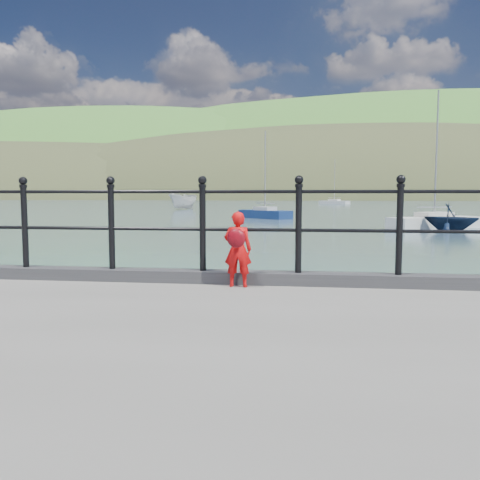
# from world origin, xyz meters

# --- Properties ---
(ground) EXTENTS (600.00, 600.00, 0.00)m
(ground) POSITION_xyz_m (0.00, 0.00, 0.00)
(ground) COLOR #2D4251
(ground) RESTS_ON ground
(kerb) EXTENTS (60.00, 0.30, 0.15)m
(kerb) POSITION_xyz_m (0.00, -0.15, 1.07)
(kerb) COLOR #28282B
(kerb) RESTS_ON quay
(railing) EXTENTS (18.11, 0.11, 1.20)m
(railing) POSITION_xyz_m (0.00, -0.15, 1.82)
(railing) COLOR black
(railing) RESTS_ON kerb
(far_shore) EXTENTS (830.00, 200.00, 156.00)m
(far_shore) POSITION_xyz_m (38.34, 239.41, -22.57)
(far_shore) COLOR #333A21
(far_shore) RESTS_ON ground
(child) EXTENTS (0.34, 0.30, 0.91)m
(child) POSITION_xyz_m (-0.12, -0.41, 1.47)
(child) COLOR red
(child) RESTS_ON quay
(launch_white) EXTENTS (3.88, 6.09, 2.20)m
(launch_white) POSITION_xyz_m (-15.93, 59.92, 1.10)
(launch_white) COLOR silver
(launch_white) RESTS_ON ground
(launch_navy) EXTENTS (3.90, 3.78, 1.57)m
(launch_navy) POSITION_xyz_m (8.67, 23.56, 0.79)
(launch_navy) COLOR black
(launch_navy) RESTS_ON ground
(sailboat_deep) EXTENTS (6.25, 5.16, 9.30)m
(sailboat_deep) POSITION_xyz_m (5.81, 98.22, 0.34)
(sailboat_deep) COLOR silver
(sailboat_deep) RESTS_ON ground
(sailboat_near) EXTENTS (6.14, 4.76, 8.51)m
(sailboat_near) POSITION_xyz_m (8.36, 26.03, 0.34)
(sailboat_near) COLOR silver
(sailboat_near) RESTS_ON ground
(sailboat_port) EXTENTS (4.94, 4.72, 7.64)m
(sailboat_port) POSITION_xyz_m (-3.03, 37.31, 0.34)
(sailboat_port) COLOR navy
(sailboat_port) RESTS_ON ground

